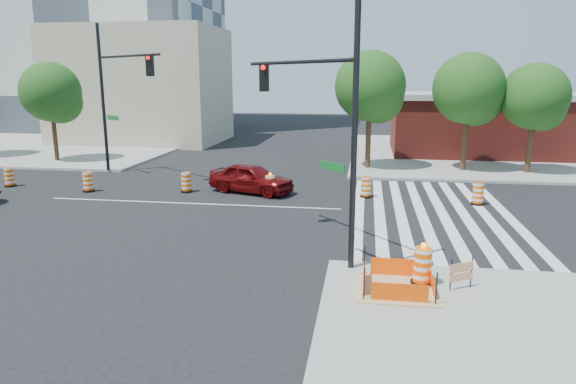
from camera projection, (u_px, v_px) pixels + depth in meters
The scene contains 23 objects.
ground at pixel (191, 203), 24.03m from camera, with size 120.00×120.00×0.00m, color black.
sidewalk_ne at pixel (499, 154), 38.70m from camera, with size 22.00×22.00×0.15m, color gray.
sidewalk_nw at pixel (60, 145), 44.04m from camera, with size 22.00×22.00×0.15m, color gray.
crosswalk_east at pixel (431, 213), 22.41m from camera, with size 6.75×13.50×0.01m.
lane_centerline at pixel (191, 203), 24.03m from camera, with size 14.00×0.12×0.01m, color silver.
excavation_pit at pixel (397, 287), 13.97m from camera, with size 2.20×2.20×0.90m.
brick_storefront at pixel (502, 124), 38.20m from camera, with size 16.50×8.50×4.60m.
beige_midrise at pixel (142, 86), 45.92m from camera, with size 14.00×10.00×10.00m, color tan.
red_coupe at pixel (251, 178), 26.13m from camera, with size 1.77×4.41×1.50m, color #590709.
signal_pole_se at pixel (320, 108), 15.92m from camera, with size 4.11×4.52×7.90m.
signal_pole_nw at pixel (116, 85), 29.47m from camera, with size 5.45×3.96×8.72m.
pit_drum at pixel (422, 267), 14.18m from camera, with size 0.63×0.63×1.23m.
barricade at pixel (461, 272), 13.92m from camera, with size 0.68×0.39×0.88m.
tree_north_b at pixel (52, 95), 34.54m from camera, with size 3.99×3.99×6.79m.
tree_north_c at pixel (371, 90), 31.66m from camera, with size 4.36×4.36×7.41m.
tree_north_d at pixel (469, 93), 30.87m from camera, with size 4.26×4.26×7.24m.
tree_north_e at pixel (535, 100), 30.16m from camera, with size 3.90×3.90×6.62m.
median_drum_0 at pixel (9, 178), 27.65m from camera, with size 0.60×0.60×1.02m.
median_drum_1 at pixel (88, 183), 26.39m from camera, with size 0.60×0.60×1.02m.
median_drum_2 at pixel (186, 183), 26.29m from camera, with size 0.60×0.60×1.02m.
median_drum_3 at pixel (270, 186), 25.46m from camera, with size 0.60×0.60×1.18m.
median_drum_4 at pixel (366, 188), 25.16m from camera, with size 0.60×0.60×1.02m.
median_drum_5 at pixel (478, 195), 23.68m from camera, with size 0.60×0.60×1.02m.
Camera 1 is at (8.04, -22.36, 5.82)m, focal length 32.00 mm.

